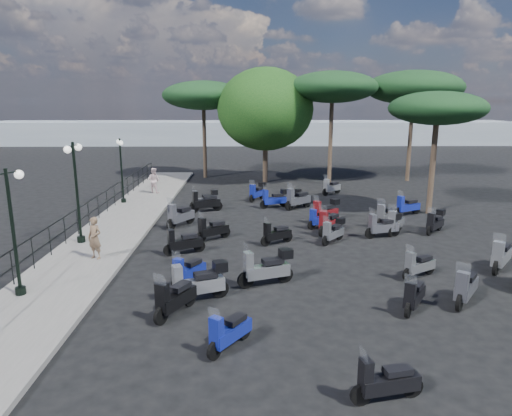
{
  "coord_description": "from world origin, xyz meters",
  "views": [
    {
      "loc": [
        -0.54,
        -18.0,
        5.66
      ],
      "look_at": [
        -0.23,
        1.01,
        1.2
      ],
      "focal_mm": 32.0,
      "sensor_mm": 36.0,
      "label": 1
    }
  ],
  "objects_px": {
    "scooter_12": "(386,382)",
    "broadleaf_tree": "(265,109)",
    "scooter_4": "(204,200)",
    "scooter_20": "(383,226)",
    "scooter_5": "(205,203)",
    "pine_3": "(438,109)",
    "scooter_19": "(419,265)",
    "scooter_28": "(407,206)",
    "scooter_8": "(212,230)",
    "scooter_21": "(384,216)",
    "scooter_29": "(331,187)",
    "scooter_18": "(414,296)",
    "scooter_17": "(295,199)",
    "scooter_9": "(276,234)",
    "scooter_27": "(435,222)",
    "scooter_16": "(325,211)",
    "scooter_22": "(320,219)",
    "scooter_6": "(175,299)",
    "lamp_post_1": "(76,186)",
    "scooter_7": "(188,271)",
    "pine_0": "(332,87)",
    "lamp_post_2": "(121,166)",
    "scooter_3": "(180,216)",
    "scooter_1": "(199,283)",
    "scooter_14": "(333,232)",
    "pedestrian_far": "(154,180)",
    "scooter_0": "(229,332)",
    "pine_1": "(414,88)",
    "scooter_25": "(466,288)",
    "scooter_26": "(501,256)",
    "scooter_15": "(329,223)",
    "scooter_30": "(395,223)",
    "scooter_23": "(298,200)",
    "lamp_post_0": "(12,224)",
    "scooter_2": "(183,243)",
    "pine_2": "(203,96)",
    "woman": "(95,238)"
  },
  "relations": [
    {
      "from": "scooter_15",
      "to": "pine_0",
      "type": "distance_m",
      "value": 13.82
    },
    {
      "from": "scooter_3",
      "to": "scooter_14",
      "type": "relative_size",
      "value": 1.29
    },
    {
      "from": "pedestrian_far",
      "to": "scooter_9",
      "type": "xyz_separation_m",
      "value": [
        6.93,
        -10.04,
        -0.51
      ]
    },
    {
      "from": "lamp_post_1",
      "to": "scooter_14",
      "type": "relative_size",
      "value": 3.18
    },
    {
      "from": "scooter_4",
      "to": "scooter_22",
      "type": "xyz_separation_m",
      "value": [
        5.64,
        -4.04,
        -0.07
      ]
    },
    {
      "from": "scooter_21",
      "to": "lamp_post_0",
      "type": "bearing_deg",
      "value": 65.49
    },
    {
      "from": "scooter_6",
      "to": "scooter_19",
      "type": "bearing_deg",
      "value": -132.54
    },
    {
      "from": "scooter_12",
      "to": "broadleaf_tree",
      "type": "distance_m",
      "value": 25.13
    },
    {
      "from": "scooter_20",
      "to": "pine_2",
      "type": "xyz_separation_m",
      "value": [
        -9.02,
        15.86,
        5.56
      ]
    },
    {
      "from": "scooter_19",
      "to": "scooter_28",
      "type": "xyz_separation_m",
      "value": [
        2.48,
        8.38,
        0.04
      ]
    },
    {
      "from": "scooter_15",
      "to": "scooter_30",
      "type": "height_order",
      "value": "scooter_30"
    },
    {
      "from": "scooter_16",
      "to": "scooter_28",
      "type": "distance_m",
      "value": 4.54
    },
    {
      "from": "scooter_4",
      "to": "scooter_16",
      "type": "xyz_separation_m",
      "value": [
        6.07,
        -2.97,
        0.04
      ]
    },
    {
      "from": "woman",
      "to": "scooter_0",
      "type": "xyz_separation_m",
      "value": [
        5.03,
        -6.0,
        -0.47
      ]
    },
    {
      "from": "scooter_20",
      "to": "scooter_27",
      "type": "distance_m",
      "value": 2.56
    },
    {
      "from": "scooter_17",
      "to": "scooter_25",
      "type": "distance_m",
      "value": 12.66
    },
    {
      "from": "scooter_18",
      "to": "scooter_17",
      "type": "bearing_deg",
      "value": -46.48
    },
    {
      "from": "scooter_20",
      "to": "lamp_post_0",
      "type": "bearing_deg",
      "value": 98.29
    },
    {
      "from": "scooter_3",
      "to": "scooter_27",
      "type": "xyz_separation_m",
      "value": [
        11.36,
        -1.19,
        -0.04
      ]
    },
    {
      "from": "scooter_19",
      "to": "scooter_4",
      "type": "bearing_deg",
      "value": 7.12
    },
    {
      "from": "scooter_23",
      "to": "scooter_30",
      "type": "bearing_deg",
      "value": -179.83
    },
    {
      "from": "scooter_21",
      "to": "scooter_26",
      "type": "bearing_deg",
      "value": 146.44
    },
    {
      "from": "scooter_0",
      "to": "scooter_2",
      "type": "relative_size",
      "value": 0.88
    },
    {
      "from": "lamp_post_2",
      "to": "scooter_8",
      "type": "height_order",
      "value": "lamp_post_2"
    },
    {
      "from": "scooter_17",
      "to": "scooter_25",
      "type": "bearing_deg",
      "value": 131.8
    },
    {
      "from": "scooter_1",
      "to": "scooter_4",
      "type": "distance_m",
      "value": 11.85
    },
    {
      "from": "scooter_7",
      "to": "pine_0",
      "type": "bearing_deg",
      "value": -79.9
    },
    {
      "from": "scooter_8",
      "to": "scooter_21",
      "type": "relative_size",
      "value": 0.92
    },
    {
      "from": "scooter_4",
      "to": "scooter_9",
      "type": "height_order",
      "value": "scooter_4"
    },
    {
      "from": "lamp_post_2",
      "to": "scooter_3",
      "type": "height_order",
      "value": "lamp_post_2"
    },
    {
      "from": "scooter_5",
      "to": "pine_3",
      "type": "relative_size",
      "value": 0.28
    },
    {
      "from": "lamp_post_1",
      "to": "scooter_20",
      "type": "xyz_separation_m",
      "value": [
        12.45,
        0.94,
        -1.93
      ]
    },
    {
      "from": "scooter_7",
      "to": "broadleaf_tree",
      "type": "bearing_deg",
      "value": -66.34
    },
    {
      "from": "scooter_5",
      "to": "scooter_19",
      "type": "height_order",
      "value": "scooter_5"
    },
    {
      "from": "lamp_post_1",
      "to": "lamp_post_2",
      "type": "distance_m",
      "value": 7.4
    },
    {
      "from": "scooter_20",
      "to": "scooter_12",
      "type": "bearing_deg",
      "value": 146.45
    },
    {
      "from": "lamp_post_1",
      "to": "scooter_4",
      "type": "distance_m",
      "value": 8.05
    },
    {
      "from": "pedestrian_far",
      "to": "scooter_12",
      "type": "height_order",
      "value": "pedestrian_far"
    },
    {
      "from": "scooter_29",
      "to": "pine_1",
      "type": "xyz_separation_m",
      "value": [
        6.47,
        5.03,
        6.13
      ]
    },
    {
      "from": "scooter_4",
      "to": "scooter_20",
      "type": "distance_m",
      "value": 9.84
    },
    {
      "from": "scooter_17",
      "to": "scooter_21",
      "type": "bearing_deg",
      "value": 160.16
    },
    {
      "from": "scooter_8",
      "to": "pine_3",
      "type": "xyz_separation_m",
      "value": [
        10.83,
        4.52,
        4.84
      ]
    },
    {
      "from": "scooter_29",
      "to": "pine_3",
      "type": "xyz_separation_m",
      "value": [
        4.18,
        -4.96,
        4.85
      ]
    },
    {
      "from": "scooter_18",
      "to": "scooter_27",
      "type": "distance_m",
      "value": 8.42
    },
    {
      "from": "scooter_0",
      "to": "scooter_17",
      "type": "height_order",
      "value": "same"
    },
    {
      "from": "lamp_post_0",
      "to": "lamp_post_2",
      "type": "relative_size",
      "value": 1.05
    },
    {
      "from": "scooter_25",
      "to": "scooter_28",
      "type": "bearing_deg",
      "value": -62.3
    },
    {
      "from": "scooter_5",
      "to": "scooter_8",
      "type": "height_order",
      "value": "scooter_5"
    },
    {
      "from": "scooter_29",
      "to": "pine_3",
      "type": "relative_size",
      "value": 0.21
    },
    {
      "from": "lamp_post_1",
      "to": "scooter_9",
      "type": "xyz_separation_m",
      "value": [
        7.83,
        0.07,
        -2.01
      ]
    }
  ]
}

